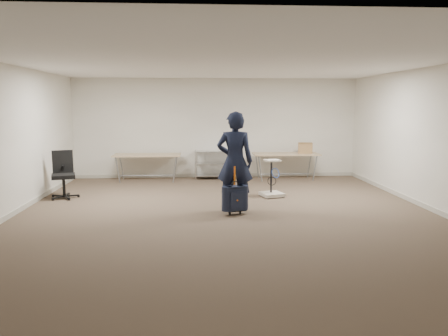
{
  "coord_description": "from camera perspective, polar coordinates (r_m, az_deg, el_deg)",
  "views": [
    {
      "loc": [
        -0.56,
        -7.9,
        2.05
      ],
      "look_at": [
        -0.04,
        0.3,
        0.86
      ],
      "focal_mm": 35.0,
      "sensor_mm": 36.0,
      "label": 1
    }
  ],
  "objects": [
    {
      "name": "equipment_cart",
      "position": [
        9.91,
        6.29,
        -2.48
      ],
      "size": [
        0.57,
        0.57,
        0.84
      ],
      "color": "silver",
      "rests_on": "ground"
    },
    {
      "name": "suitcase",
      "position": [
        8.23,
        1.44,
        -3.98
      ],
      "size": [
        0.38,
        0.29,
        0.92
      ],
      "color": "#161A33",
      "rests_on": "ground"
    },
    {
      "name": "wire_shelf",
      "position": [
        12.22,
        -0.95,
        0.64
      ],
      "size": [
        1.22,
        0.47,
        0.8
      ],
      "color": "silver",
      "rests_on": "ground"
    },
    {
      "name": "room_shell",
      "position": [
        9.51,
        -0.15,
        -3.93
      ],
      "size": [
        8.0,
        9.0,
        9.0
      ],
      "color": "beige",
      "rests_on": "ground"
    },
    {
      "name": "ground",
      "position": [
        8.18,
        0.44,
        -6.3
      ],
      "size": [
        9.0,
        9.0,
        0.0
      ],
      "primitive_type": "plane",
      "color": "#4D3C2E",
      "rests_on": "ground"
    },
    {
      "name": "person",
      "position": [
        8.49,
        1.42,
        0.87
      ],
      "size": [
        0.76,
        0.56,
        1.94
      ],
      "primitive_type": "imported",
      "rotation": [
        0.0,
        0.0,
        3.0
      ],
      "color": "black",
      "rests_on": "ground"
    },
    {
      "name": "folding_table_left",
      "position": [
        12.01,
        -9.99,
        1.52
      ],
      "size": [
        1.8,
        0.75,
        0.73
      ],
      "color": "tan",
      "rests_on": "ground"
    },
    {
      "name": "cardboard_box",
      "position": [
        12.29,
        10.56,
        2.59
      ],
      "size": [
        0.44,
        0.37,
        0.29
      ],
      "primitive_type": "cube",
      "rotation": [
        0.0,
        0.0,
        -0.22
      ],
      "color": "#8F6642",
      "rests_on": "folding_table_right"
    },
    {
      "name": "office_chair",
      "position": [
        10.34,
        -20.19,
        -1.95
      ],
      "size": [
        0.64,
        0.64,
        1.05
      ],
      "color": "black",
      "rests_on": "ground"
    },
    {
      "name": "folding_table_right",
      "position": [
        12.18,
        8.07,
        1.66
      ],
      "size": [
        1.8,
        0.75,
        0.73
      ],
      "color": "tan",
      "rests_on": "ground"
    }
  ]
}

